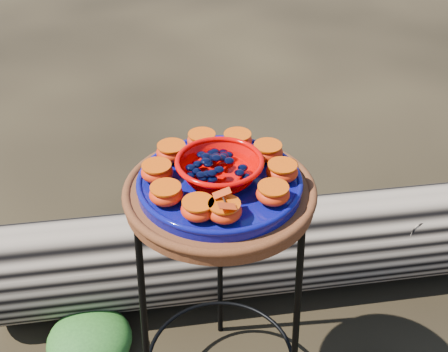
{
  "coord_description": "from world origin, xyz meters",
  "views": [
    {
      "loc": [
        -0.0,
        -0.97,
        1.45
      ],
      "look_at": [
        0.01,
        0.0,
        0.76
      ],
      "focal_mm": 45.0,
      "sensor_mm": 36.0,
      "label": 1
    }
  ],
  "objects_px": {
    "plant_stand": "(220,309)",
    "cobalt_plate": "(220,184)",
    "driftwood_log": "(257,248)",
    "red_bowl": "(220,170)",
    "terracotta_saucer": "(220,194)"
  },
  "relations": [
    {
      "from": "cobalt_plate",
      "to": "plant_stand",
      "type": "bearing_deg",
      "value": 0.0
    },
    {
      "from": "cobalt_plate",
      "to": "terracotta_saucer",
      "type": "bearing_deg",
      "value": 0.0
    },
    {
      "from": "terracotta_saucer",
      "to": "cobalt_plate",
      "type": "relative_size",
      "value": 1.17
    },
    {
      "from": "cobalt_plate",
      "to": "driftwood_log",
      "type": "xyz_separation_m",
      "value": [
        0.13,
        0.43,
        -0.58
      ]
    },
    {
      "from": "plant_stand",
      "to": "driftwood_log",
      "type": "bearing_deg",
      "value": 73.8
    },
    {
      "from": "terracotta_saucer",
      "to": "driftwood_log",
      "type": "relative_size",
      "value": 0.24
    },
    {
      "from": "plant_stand",
      "to": "cobalt_plate",
      "type": "relative_size",
      "value": 1.99
    },
    {
      "from": "red_bowl",
      "to": "terracotta_saucer",
      "type": "bearing_deg",
      "value": 0.0
    },
    {
      "from": "terracotta_saucer",
      "to": "cobalt_plate",
      "type": "height_order",
      "value": "cobalt_plate"
    },
    {
      "from": "plant_stand",
      "to": "driftwood_log",
      "type": "height_order",
      "value": "plant_stand"
    },
    {
      "from": "terracotta_saucer",
      "to": "driftwood_log",
      "type": "distance_m",
      "value": 0.72
    },
    {
      "from": "red_bowl",
      "to": "driftwood_log",
      "type": "relative_size",
      "value": 0.1
    },
    {
      "from": "terracotta_saucer",
      "to": "red_bowl",
      "type": "height_order",
      "value": "red_bowl"
    },
    {
      "from": "cobalt_plate",
      "to": "red_bowl",
      "type": "xyz_separation_m",
      "value": [
        0.0,
        0.0,
        0.04
      ]
    },
    {
      "from": "plant_stand",
      "to": "cobalt_plate",
      "type": "xyz_separation_m",
      "value": [
        0.0,
        0.0,
        0.4
      ]
    }
  ]
}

